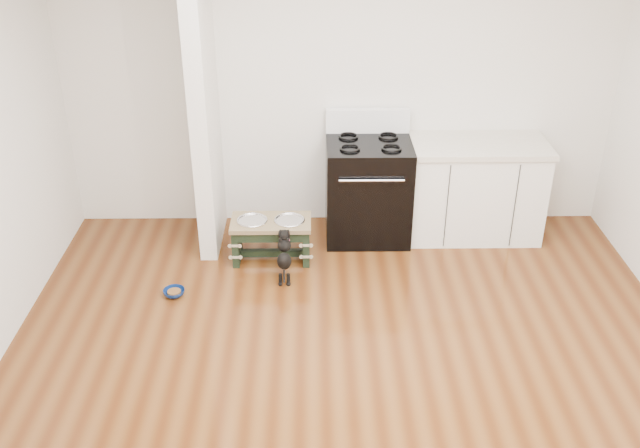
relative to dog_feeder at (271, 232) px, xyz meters
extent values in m
plane|color=#4C240D|center=(0.62, -1.72, -0.27)|extent=(5.00, 5.00, 0.00)
plane|color=silver|center=(0.62, 0.78, 1.08)|extent=(5.00, 0.00, 5.00)
cube|color=silver|center=(-0.56, 0.38, 1.08)|extent=(0.15, 0.80, 2.70)
cube|color=black|center=(0.87, 0.44, 0.19)|extent=(0.76, 0.65, 0.92)
cube|color=black|center=(0.87, 0.13, 0.13)|extent=(0.58, 0.02, 0.50)
cylinder|color=silver|center=(0.87, 0.09, 0.45)|extent=(0.56, 0.02, 0.02)
cube|color=white|center=(0.87, 0.71, 0.76)|extent=(0.76, 0.08, 0.22)
torus|color=black|center=(0.69, 0.30, 0.66)|extent=(0.18, 0.18, 0.02)
torus|color=black|center=(1.05, 0.30, 0.66)|extent=(0.18, 0.18, 0.02)
torus|color=black|center=(0.69, 0.58, 0.66)|extent=(0.18, 0.18, 0.02)
torus|color=black|center=(1.05, 0.58, 0.66)|extent=(0.18, 0.18, 0.02)
cube|color=white|center=(1.85, 0.46, 0.16)|extent=(1.20, 0.60, 0.86)
cube|color=beige|center=(1.85, 0.46, 0.61)|extent=(1.24, 0.64, 0.05)
cube|color=black|center=(1.85, 0.20, -0.22)|extent=(1.20, 0.06, 0.10)
cube|color=black|center=(-0.30, 0.01, -0.10)|extent=(0.06, 0.33, 0.34)
cube|color=black|center=(0.30, 0.01, -0.10)|extent=(0.06, 0.33, 0.34)
cube|color=black|center=(0.00, -0.15, 0.03)|extent=(0.55, 0.03, 0.09)
cube|color=black|center=(0.00, 0.01, -0.21)|extent=(0.55, 0.06, 0.06)
cube|color=brown|center=(0.00, 0.01, 0.09)|extent=(0.69, 0.37, 0.04)
cylinder|color=silver|center=(-0.16, 0.01, 0.09)|extent=(0.24, 0.24, 0.04)
cylinder|color=silver|center=(0.16, 0.01, 0.09)|extent=(0.24, 0.24, 0.04)
torus|color=silver|center=(-0.16, 0.01, 0.11)|extent=(0.27, 0.27, 0.02)
torus|color=silver|center=(0.16, 0.01, 0.11)|extent=(0.27, 0.27, 0.02)
cylinder|color=black|center=(0.09, -0.42, -0.22)|extent=(0.03, 0.03, 0.10)
cylinder|color=black|center=(0.16, -0.42, -0.22)|extent=(0.03, 0.03, 0.10)
sphere|color=black|center=(0.09, -0.43, -0.26)|extent=(0.04, 0.04, 0.04)
sphere|color=black|center=(0.16, -0.43, -0.26)|extent=(0.04, 0.04, 0.04)
ellipsoid|color=black|center=(0.12, -0.36, -0.08)|extent=(0.12, 0.28, 0.25)
sphere|color=black|center=(0.12, -0.26, 0.02)|extent=(0.11, 0.11, 0.11)
sphere|color=black|center=(0.12, -0.23, 0.09)|extent=(0.10, 0.10, 0.10)
sphere|color=black|center=(0.09, -0.17, 0.09)|extent=(0.03, 0.03, 0.03)
sphere|color=black|center=(0.16, -0.17, 0.09)|extent=(0.03, 0.03, 0.03)
cylinder|color=black|center=(0.12, -0.46, -0.16)|extent=(0.02, 0.08, 0.09)
torus|color=#D94074|center=(0.12, -0.25, 0.06)|extent=(0.09, 0.06, 0.09)
imported|color=navy|center=(-0.77, -0.57, -0.24)|extent=(0.22, 0.22, 0.05)
cylinder|color=brown|center=(-0.77, -0.57, -0.24)|extent=(0.11, 0.11, 0.02)
camera|label=1|loc=(0.36, -5.42, 3.01)|focal=40.00mm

